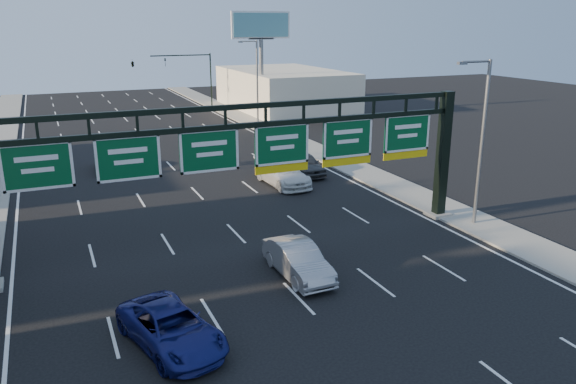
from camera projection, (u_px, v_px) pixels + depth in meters
name	position (u px, v px, depth m)	size (l,w,h in m)	color
ground	(320.00, 321.00, 21.18)	(160.00, 160.00, 0.00)	black
sidewalk_right	(351.00, 166.00, 43.61)	(3.00, 120.00, 0.12)	gray
lane_markings	(190.00, 185.00, 38.71)	(21.60, 120.00, 0.01)	white
sign_gantry	(250.00, 157.00, 26.91)	(24.60, 1.20, 7.20)	black
building_right_distant	(284.00, 90.00, 71.96)	(12.00, 20.00, 5.00)	beige
streetlight_near	(481.00, 135.00, 29.75)	(2.15, 0.22, 9.00)	slate
streetlight_far	(256.00, 78.00, 59.55)	(2.15, 0.22, 9.00)	slate
billboard_right	(261.00, 38.00, 63.74)	(7.00, 0.50, 12.00)	slate
traffic_signal_mast	(163.00, 67.00, 69.98)	(10.16, 0.54, 7.00)	black
car_blue_suv	(171.00, 328.00, 19.36)	(2.30, 4.98, 1.38)	navy
car_silver_sedan	(298.00, 260.00, 24.72)	(1.60, 4.59, 1.51)	#9D9DA2
car_white_wagon	(282.00, 173.00, 38.78)	(2.28, 5.61, 1.63)	white
car_grey_far	(304.00, 164.00, 41.40)	(1.90, 4.71, 1.61)	#3A3C3F
car_silver_distant	(106.00, 161.00, 42.49)	(1.48, 4.25, 1.40)	#A6A5AA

